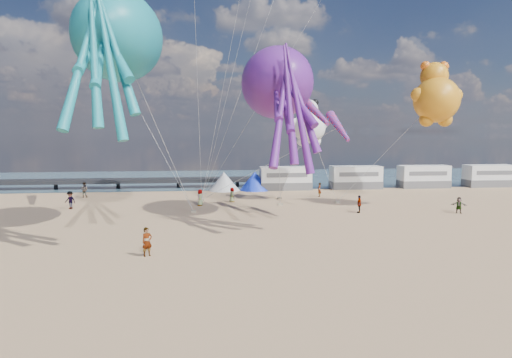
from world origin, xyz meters
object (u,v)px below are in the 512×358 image
(sandbag_b, at_px, (280,204))
(kite_octopus_purple, at_px, (277,83))
(sandbag_a, at_px, (193,212))
(windsock_mid, at_px, (313,109))
(beachgoer_3, at_px, (359,204))
(beachgoer_6, at_px, (232,195))
(tent_white, at_px, (224,181))
(beachgoer_1, at_px, (84,190))
(kite_panda, at_px, (309,127))
(windsock_right, at_px, (339,127))
(beachgoer_0, at_px, (200,198))
(sandbag_c, at_px, (337,202))
(standing_person, at_px, (147,242))
(kite_octopus_teal, at_px, (118,37))
(kite_teddy_orange, at_px, (436,100))
(motorhome_0, at_px, (285,178))
(sandbag_d, at_px, (279,198))
(motorhome_3, at_px, (489,176))
(beachgoer_2, at_px, (70,200))
(motorhome_2, at_px, (424,177))
(beachgoer_5, at_px, (319,190))
(tent_blue, at_px, (255,181))
(windsock_left, at_px, (113,62))
(sandbag_e, at_px, (202,200))
(beachgoer_4, at_px, (459,205))

(sandbag_b, relative_size, kite_octopus_purple, 0.04)
(sandbag_a, relative_size, windsock_mid, 0.08)
(beachgoer_3, bearing_deg, beachgoer_6, -105.31)
(tent_white, relative_size, beachgoer_1, 2.27)
(sandbag_b, relative_size, kite_panda, 0.08)
(beachgoer_6, xyz_separation_m, windsock_right, (8.54, -10.40, 7.17))
(beachgoer_0, relative_size, sandbag_c, 3.36)
(standing_person, bearing_deg, kite_octopus_teal, 77.00)
(tent_white, relative_size, kite_teddy_orange, 0.54)
(motorhome_0, distance_m, beachgoer_0, 16.12)
(sandbag_d, bearing_deg, beachgoer_0, -158.37)
(standing_person, bearing_deg, motorhome_3, 3.27)
(sandbag_a, distance_m, windsock_right, 15.43)
(beachgoer_3, bearing_deg, motorhome_0, -148.45)
(motorhome_3, distance_m, beachgoer_2, 53.59)
(motorhome_2, relative_size, beachgoer_3, 4.00)
(beachgoer_5, relative_size, windsock_mid, 0.26)
(standing_person, xyz_separation_m, beachgoer_6, (6.53, 20.79, -0.11))
(motorhome_0, relative_size, tent_blue, 1.65)
(beachgoer_1, bearing_deg, motorhome_2, -167.34)
(tent_blue, bearing_deg, sandbag_b, -84.46)
(motorhome_2, distance_m, windsock_mid, 27.79)
(motorhome_2, height_order, beachgoer_0, motorhome_2)
(beachgoer_6, distance_m, kite_octopus_purple, 14.44)
(beachgoer_2, bearing_deg, tent_blue, 55.31)
(sandbag_c, distance_m, windsock_right, 11.66)
(beachgoer_1, relative_size, kite_octopus_teal, 0.13)
(motorhome_2, xyz_separation_m, windsock_right, (-18.06, -20.11, 6.45))
(motorhome_0, height_order, kite_octopus_purple, kite_octopus_purple)
(motorhome_0, bearing_deg, windsock_left, -146.44)
(sandbag_e, bearing_deg, kite_panda, -8.56)
(beachgoer_5, xyz_separation_m, sandbag_e, (-13.61, -1.68, -0.71))
(tent_white, xyz_separation_m, kite_octopus_teal, (-8.77, -22.96, 13.30))
(sandbag_c, bearing_deg, beachgoer_2, -179.00)
(motorhome_2, xyz_separation_m, beachgoer_6, (-26.60, -9.71, -0.72))
(beachgoer_0, height_order, beachgoer_6, beachgoer_0)
(tent_blue, bearing_deg, motorhome_2, 0.00)
(beachgoer_0, bearing_deg, tent_blue, 179.47)
(beachgoer_4, relative_size, beachgoer_5, 0.91)
(beachgoer_1, relative_size, sandbag_d, 3.52)
(beachgoer_1, height_order, kite_panda, kite_panda)
(beachgoer_0, height_order, sandbag_e, beachgoer_0)
(sandbag_c, xyz_separation_m, sandbag_e, (-14.31, 3.26, 0.00))
(tent_white, relative_size, sandbag_a, 8.00)
(tent_white, height_order, kite_panda, kite_panda)
(kite_octopus_teal, bearing_deg, beachgoer_4, -10.60)
(beachgoer_5, bearing_deg, motorhome_0, -128.26)
(motorhome_2, bearing_deg, beachgoer_0, -158.56)
(sandbag_a, relative_size, kite_octopus_teal, 0.04)
(sandbag_a, bearing_deg, beachgoer_5, 31.64)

